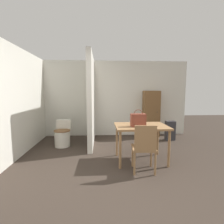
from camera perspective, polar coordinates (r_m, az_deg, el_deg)
name	(u,v)px	position (r m, az deg, el deg)	size (l,w,h in m)	color
ground_plane	(120,189)	(2.95, 2.63, -23.86)	(16.00, 16.00, 0.00)	#382D26
wall_back	(109,99)	(5.94, -0.94, 4.37)	(5.26, 0.12, 2.50)	silver
wall_left	(19,102)	(4.61, -28.14, 2.87)	(0.12, 4.35, 2.50)	silver
partition_wall	(91,100)	(4.98, -6.81, 3.86)	(0.12, 1.79, 2.50)	silver
dining_table	(141,129)	(3.78, 9.48, -5.62)	(1.09, 0.81, 0.78)	#997047
wooden_chair	(144,146)	(3.31, 10.47, -11.00)	(0.47, 0.47, 0.91)	#997047
toilet	(63,135)	(5.05, -15.81, -7.34)	(0.44, 0.59, 0.69)	silver
handbag	(138,120)	(3.62, 8.52, -2.58)	(0.31, 0.15, 0.35)	brown
wooden_cabinet	(151,114)	(5.95, 12.62, -0.54)	(0.52, 0.40, 1.52)	brown
space_heater	(170,131)	(5.70, 18.45, -5.76)	(0.28, 0.19, 0.59)	#2D2D33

